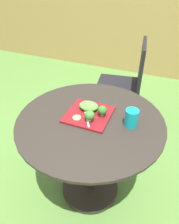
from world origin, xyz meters
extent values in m
plane|color=#4C7533|center=(0.00, 0.00, 0.00)|extent=(12.00, 12.00, 0.00)
cube|color=#9E7F47|center=(0.00, 2.29, 0.61)|extent=(8.00, 0.08, 1.21)
cylinder|color=#28231E|center=(0.00, 0.00, 0.70)|extent=(0.91, 0.91, 0.02)
cylinder|color=#28231E|center=(0.00, 0.00, 0.37)|extent=(0.06, 0.06, 0.65)
cylinder|color=#28231E|center=(0.00, 0.00, 0.02)|extent=(0.44, 0.44, 0.04)
cube|color=black|center=(-0.07, 0.95, 0.43)|extent=(0.50, 0.50, 0.03)
cube|color=black|center=(0.13, 0.98, 0.68)|extent=(0.10, 0.42, 0.45)
cylinder|color=black|center=(-0.27, 1.09, 0.22)|extent=(0.02, 0.02, 0.43)
cylinder|color=black|center=(-0.22, 0.74, 0.22)|extent=(0.02, 0.02, 0.43)
cylinder|color=black|center=(0.08, 1.15, 0.22)|extent=(0.02, 0.02, 0.43)
cylinder|color=black|center=(0.14, 0.80, 0.22)|extent=(0.02, 0.02, 0.43)
cube|color=maroon|center=(-0.02, 0.03, 0.72)|extent=(0.27, 0.27, 0.01)
cylinder|color=#0F8C93|center=(0.24, 0.04, 0.76)|extent=(0.08, 0.08, 0.11)
cylinder|color=#0D777D|center=(0.24, 0.04, 0.75)|extent=(0.07, 0.07, 0.08)
cube|color=silver|center=(0.00, -0.04, 0.73)|extent=(0.06, 0.10, 0.00)
cube|color=silver|center=(-0.03, 0.02, 0.73)|extent=(0.04, 0.05, 0.00)
ellipsoid|color=#519338|center=(-0.04, 0.07, 0.75)|extent=(0.12, 0.09, 0.05)
cylinder|color=#99B770|center=(0.06, 0.04, 0.73)|extent=(0.02, 0.02, 0.02)
sphere|color=#2D6623|center=(0.06, 0.04, 0.77)|extent=(0.06, 0.06, 0.06)
cylinder|color=#99B770|center=(0.01, -0.03, 0.74)|extent=(0.02, 0.02, 0.02)
sphere|color=#38752D|center=(0.01, -0.03, 0.77)|extent=(0.06, 0.06, 0.06)
cylinder|color=#8EB766|center=(-0.07, -0.04, 0.73)|extent=(0.05, 0.05, 0.01)
camera|label=1|loc=(0.38, -0.94, 1.51)|focal=33.86mm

